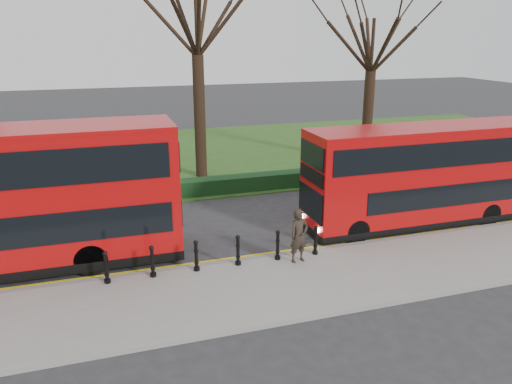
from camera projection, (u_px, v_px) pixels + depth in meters
name	position (u px, v px, depth m)	size (l,w,h in m)	color
ground	(204.00, 256.00, 17.57)	(120.00, 120.00, 0.00)	#28282B
pavement	(225.00, 294.00, 14.83)	(60.00, 4.00, 0.15)	gray
kerb	(210.00, 266.00, 16.64)	(60.00, 0.25, 0.16)	slate
grass_verge	(154.00, 158.00, 31.18)	(60.00, 18.00, 0.06)	#2A4B19
hedge	(174.00, 190.00, 23.62)	(60.00, 0.90, 0.80)	black
yellow_line_outer	(208.00, 264.00, 16.94)	(60.00, 0.10, 0.01)	yellow
yellow_line_inner	(207.00, 261.00, 17.12)	(60.00, 0.10, 0.01)	yellow
tree_mid	(196.00, 11.00, 24.64)	(7.49, 7.49, 11.70)	black
tree_right	(373.00, 39.00, 27.95)	(6.31, 6.31, 9.86)	black
bollard_row	(217.00, 253.00, 16.20)	(7.11, 0.15, 1.00)	black
bus_rear	(427.00, 176.00, 20.00)	(10.11, 2.32, 4.02)	#A9090A
pedestrian	(299.00, 236.00, 16.53)	(0.67, 0.44, 1.84)	#2B231B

